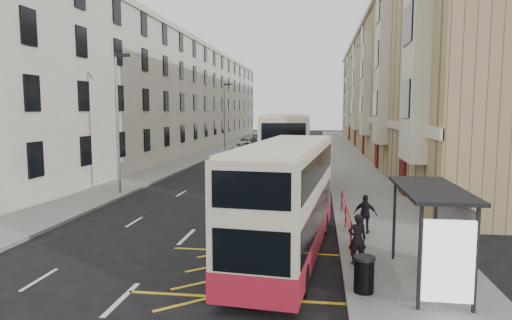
# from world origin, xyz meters

# --- Properties ---
(ground) EXTENTS (200.00, 200.00, 0.00)m
(ground) POSITION_xyz_m (0.00, 0.00, 0.00)
(ground) COLOR black
(ground) RESTS_ON ground
(pavement_right) EXTENTS (4.00, 120.00, 0.15)m
(pavement_right) POSITION_xyz_m (8.00, 30.00, 0.07)
(pavement_right) COLOR slate
(pavement_right) RESTS_ON ground
(pavement_left) EXTENTS (3.00, 120.00, 0.15)m
(pavement_left) POSITION_xyz_m (-7.50, 30.00, 0.07)
(pavement_left) COLOR slate
(pavement_left) RESTS_ON ground
(kerb_right) EXTENTS (0.25, 120.00, 0.15)m
(kerb_right) POSITION_xyz_m (6.00, 30.00, 0.07)
(kerb_right) COLOR gray
(kerb_right) RESTS_ON ground
(kerb_left) EXTENTS (0.25, 120.00, 0.15)m
(kerb_left) POSITION_xyz_m (-6.00, 30.00, 0.07)
(kerb_left) COLOR gray
(kerb_left) RESTS_ON ground
(road_markings) EXTENTS (10.00, 110.00, 0.01)m
(road_markings) POSITION_xyz_m (0.00, 45.00, 0.01)
(road_markings) COLOR silver
(road_markings) RESTS_ON ground
(terrace_right) EXTENTS (10.75, 79.00, 15.25)m
(terrace_right) POSITION_xyz_m (14.88, 45.38, 7.52)
(terrace_right) COLOR tan
(terrace_right) RESTS_ON ground
(terrace_left) EXTENTS (9.18, 79.00, 13.25)m
(terrace_left) POSITION_xyz_m (-13.43, 45.50, 6.52)
(terrace_left) COLOR silver
(terrace_left) RESTS_ON ground
(bus_shelter) EXTENTS (1.65, 4.25, 2.70)m
(bus_shelter) POSITION_xyz_m (8.34, -0.39, 2.14)
(bus_shelter) COLOR black
(bus_shelter) RESTS_ON pavement_right
(guard_railing) EXTENTS (0.06, 6.56, 1.01)m
(guard_railing) POSITION_xyz_m (6.25, 5.75, 0.86)
(guard_railing) COLOR #B20F1C
(guard_railing) RESTS_ON pavement_right
(street_lamp_near) EXTENTS (0.93, 0.18, 8.00)m
(street_lamp_near) POSITION_xyz_m (-6.35, 12.00, 4.64)
(street_lamp_near) COLOR gray
(street_lamp_near) RESTS_ON pavement_left
(street_lamp_far) EXTENTS (0.93, 0.18, 8.00)m
(street_lamp_far) POSITION_xyz_m (-6.35, 42.00, 4.64)
(street_lamp_far) COLOR gray
(street_lamp_far) RESTS_ON pavement_left
(double_decker_front) EXTENTS (3.20, 9.94, 3.89)m
(double_decker_front) POSITION_xyz_m (4.06, 2.08, 1.98)
(double_decker_front) COLOR beige
(double_decker_front) RESTS_ON ground
(double_decker_rear) EXTENTS (3.43, 11.90, 4.69)m
(double_decker_rear) POSITION_xyz_m (2.95, 16.10, 2.39)
(double_decker_rear) COLOR beige
(double_decker_rear) RESTS_ON ground
(litter_bin) EXTENTS (0.59, 0.59, 0.97)m
(litter_bin) POSITION_xyz_m (6.35, -1.01, 0.65)
(litter_bin) COLOR black
(litter_bin) RESTS_ON pavement_right
(pedestrian_near) EXTENTS (0.65, 0.50, 1.61)m
(pedestrian_near) POSITION_xyz_m (6.35, 1.24, 0.95)
(pedestrian_near) COLOR black
(pedestrian_near) RESTS_ON pavement_right
(pedestrian_mid) EXTENTS (1.01, 0.94, 1.67)m
(pedestrian_mid) POSITION_xyz_m (9.65, 1.11, 0.99)
(pedestrian_mid) COLOR black
(pedestrian_mid) RESTS_ON pavement_right
(pedestrian_far) EXTENTS (0.97, 0.61, 1.53)m
(pedestrian_far) POSITION_xyz_m (6.97, 4.98, 0.92)
(pedestrian_far) COLOR black
(pedestrian_far) RESTS_ON pavement_right
(white_van) EXTENTS (3.68, 6.05, 1.57)m
(white_van) POSITION_xyz_m (-2.82, 35.55, 0.78)
(white_van) COLOR white
(white_van) RESTS_ON ground
(car_silver) EXTENTS (2.99, 4.43, 1.40)m
(car_silver) POSITION_xyz_m (-5.20, 55.47, 0.70)
(car_silver) COLOR #A3A4AA
(car_silver) RESTS_ON ground
(car_dark) EXTENTS (2.26, 4.46, 1.40)m
(car_dark) POSITION_xyz_m (-3.17, 72.52, 0.70)
(car_dark) COLOR black
(car_dark) RESTS_ON ground
(car_red) EXTENTS (2.40, 4.60, 1.27)m
(car_red) POSITION_xyz_m (2.37, 62.57, 0.64)
(car_red) COLOR #910003
(car_red) RESTS_ON ground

